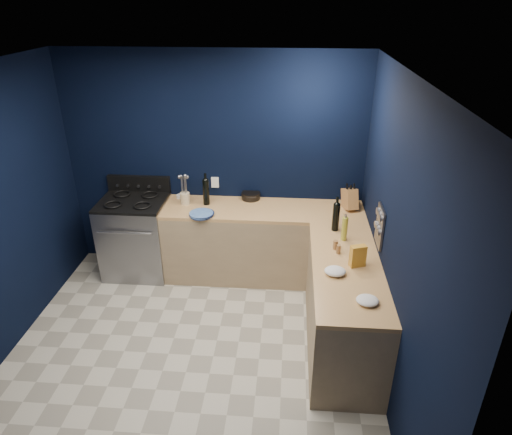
# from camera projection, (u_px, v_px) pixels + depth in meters

# --- Properties ---
(floor) EXTENTS (3.50, 3.50, 0.02)m
(floor) POSITION_uv_depth(u_px,v_px,m) (191.00, 356.00, 4.32)
(floor) COLOR #BCB6A4
(floor) RESTS_ON ground
(ceiling) EXTENTS (3.50, 3.50, 0.02)m
(ceiling) POSITION_uv_depth(u_px,v_px,m) (167.00, 73.00, 3.14)
(ceiling) COLOR silver
(ceiling) RESTS_ON ground
(wall_back) EXTENTS (3.50, 0.02, 2.60)m
(wall_back) POSITION_uv_depth(u_px,v_px,m) (215.00, 164.00, 5.30)
(wall_back) COLOR black
(wall_back) RESTS_ON ground
(wall_right) EXTENTS (0.02, 3.50, 2.60)m
(wall_right) POSITION_uv_depth(u_px,v_px,m) (396.00, 245.00, 3.61)
(wall_right) COLOR black
(wall_right) RESTS_ON ground
(wall_front) EXTENTS (3.50, 0.02, 2.60)m
(wall_front) POSITION_uv_depth(u_px,v_px,m) (98.00, 414.00, 2.16)
(wall_front) COLOR black
(wall_front) RESTS_ON ground
(cab_back) EXTENTS (2.30, 0.63, 0.86)m
(cab_back) POSITION_uv_depth(u_px,v_px,m) (263.00, 244.00, 5.36)
(cab_back) COLOR tan
(cab_back) RESTS_ON floor
(top_back) EXTENTS (2.30, 0.63, 0.04)m
(top_back) POSITION_uv_depth(u_px,v_px,m) (263.00, 210.00, 5.16)
(top_back) COLOR #9B6A38
(top_back) RESTS_ON cab_back
(cab_right) EXTENTS (0.63, 1.67, 0.86)m
(cab_right) POSITION_uv_depth(u_px,v_px,m) (343.00, 308.00, 4.28)
(cab_right) COLOR tan
(cab_right) RESTS_ON floor
(top_right) EXTENTS (0.63, 1.67, 0.04)m
(top_right) POSITION_uv_depth(u_px,v_px,m) (347.00, 268.00, 4.07)
(top_right) COLOR #9B6A38
(top_right) RESTS_ON cab_right
(gas_range) EXTENTS (0.76, 0.66, 0.92)m
(gas_range) POSITION_uv_depth(u_px,v_px,m) (137.00, 238.00, 5.44)
(gas_range) COLOR gray
(gas_range) RESTS_ON floor
(oven_door) EXTENTS (0.59, 0.02, 0.42)m
(oven_door) POSITION_uv_depth(u_px,v_px,m) (128.00, 252.00, 5.16)
(oven_door) COLOR black
(oven_door) RESTS_ON gas_range
(cooktop) EXTENTS (0.76, 0.66, 0.03)m
(cooktop) POSITION_uv_depth(u_px,v_px,m) (132.00, 202.00, 5.22)
(cooktop) COLOR black
(cooktop) RESTS_ON gas_range
(backguard) EXTENTS (0.76, 0.06, 0.20)m
(backguard) POSITION_uv_depth(u_px,v_px,m) (139.00, 184.00, 5.44)
(backguard) COLOR black
(backguard) RESTS_ON gas_range
(spice_panel) EXTENTS (0.02, 0.28, 0.38)m
(spice_panel) POSITION_uv_depth(u_px,v_px,m) (380.00, 226.00, 4.15)
(spice_panel) COLOR gray
(spice_panel) RESTS_ON wall_right
(wall_outlet) EXTENTS (0.09, 0.02, 0.13)m
(wall_outlet) POSITION_uv_depth(u_px,v_px,m) (215.00, 182.00, 5.38)
(wall_outlet) COLOR white
(wall_outlet) RESTS_ON wall_back
(plate_stack) EXTENTS (0.29, 0.29, 0.03)m
(plate_stack) POSITION_uv_depth(u_px,v_px,m) (201.00, 214.00, 4.98)
(plate_stack) COLOR #3959AE
(plate_stack) RESTS_ON top_back
(ramekin) EXTENTS (0.11, 0.11, 0.04)m
(ramekin) POSITION_uv_depth(u_px,v_px,m) (180.00, 196.00, 5.41)
(ramekin) COLOR white
(ramekin) RESTS_ON top_back
(utensil_crock) EXTENTS (0.15, 0.15, 0.14)m
(utensil_crock) POSITION_uv_depth(u_px,v_px,m) (185.00, 198.00, 5.23)
(utensil_crock) COLOR beige
(utensil_crock) RESTS_ON top_back
(wine_bottle_back) EXTENTS (0.10, 0.10, 0.30)m
(wine_bottle_back) POSITION_uv_depth(u_px,v_px,m) (206.00, 192.00, 5.18)
(wine_bottle_back) COLOR black
(wine_bottle_back) RESTS_ON top_back
(lemon_basket) EXTENTS (0.25, 0.25, 0.08)m
(lemon_basket) POSITION_uv_depth(u_px,v_px,m) (251.00, 196.00, 5.37)
(lemon_basket) COLOR black
(lemon_basket) RESTS_ON top_back
(knife_block) EXTENTS (0.19, 0.30, 0.29)m
(knife_block) POSITION_uv_depth(u_px,v_px,m) (350.00, 199.00, 5.10)
(knife_block) COLOR #9B6732
(knife_block) RESTS_ON top_back
(wine_bottle_right) EXTENTS (0.08, 0.08, 0.29)m
(wine_bottle_right) POSITION_uv_depth(u_px,v_px,m) (336.00, 217.00, 4.62)
(wine_bottle_right) COLOR black
(wine_bottle_right) RESTS_ON top_right
(oil_bottle) EXTENTS (0.08, 0.08, 0.25)m
(oil_bottle) POSITION_uv_depth(u_px,v_px,m) (344.00, 229.00, 4.44)
(oil_bottle) COLOR #ACAA31
(oil_bottle) RESTS_ON top_right
(spice_jar_near) EXTENTS (0.05, 0.05, 0.09)m
(spice_jar_near) POSITION_uv_depth(u_px,v_px,m) (339.00, 249.00, 4.24)
(spice_jar_near) COLOR olive
(spice_jar_near) RESTS_ON top_right
(spice_jar_far) EXTENTS (0.05, 0.05, 0.09)m
(spice_jar_far) POSITION_uv_depth(u_px,v_px,m) (335.00, 245.00, 4.32)
(spice_jar_far) COLOR olive
(spice_jar_far) RESTS_ON top_right
(crouton_bag) EXTENTS (0.15, 0.11, 0.21)m
(crouton_bag) POSITION_uv_depth(u_px,v_px,m) (358.00, 256.00, 4.02)
(crouton_bag) COLOR #B53D21
(crouton_bag) RESTS_ON top_right
(towel_front) EXTENTS (0.22, 0.19, 0.07)m
(towel_front) POSITION_uv_depth(u_px,v_px,m) (335.00, 271.00, 3.93)
(towel_front) COLOR white
(towel_front) RESTS_ON top_right
(towel_end) EXTENTS (0.19, 0.18, 0.05)m
(towel_end) POSITION_uv_depth(u_px,v_px,m) (367.00, 300.00, 3.57)
(towel_end) COLOR white
(towel_end) RESTS_ON top_right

